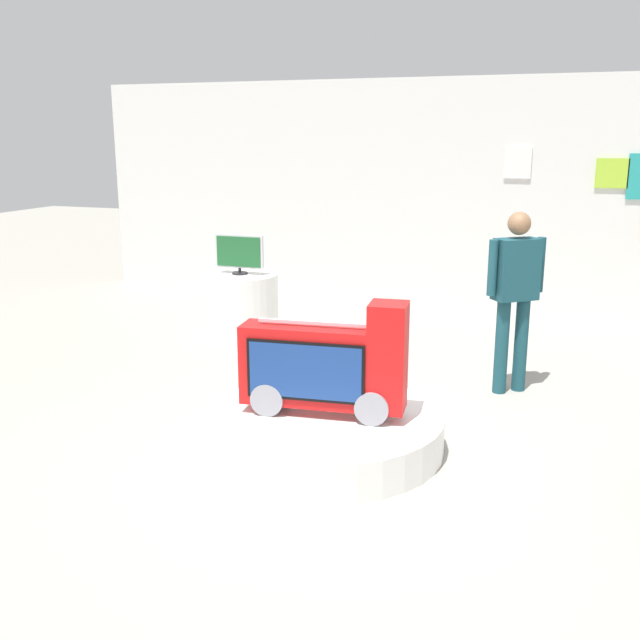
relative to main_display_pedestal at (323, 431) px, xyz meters
The scene contains 7 objects.
ground_plane 0.32m from the main_display_pedestal, ahead, with size 30.00×30.00×0.00m, color #9E998E.
back_wall_display 5.17m from the main_display_pedestal, 86.47° to the left, with size 10.81×0.13×2.98m.
main_display_pedestal is the anchor object (origin of this frame).
novelty_firetruck_tv 0.49m from the main_display_pedestal, 10.08° to the right, with size 1.22×0.44×0.86m.
display_pedestal_center_rear 3.45m from the main_display_pedestal, 125.88° to the left, with size 0.88×0.88×0.70m, color white.
tv_on_center_rear 3.53m from the main_display_pedestal, 125.93° to the left, with size 0.59×0.18×0.46m.
shopper_browsing_near_truck 2.26m from the main_display_pedestal, 56.42° to the left, with size 0.45×0.39×1.62m.
Camera 1 is at (1.41, -4.74, 2.27)m, focal length 41.23 mm.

